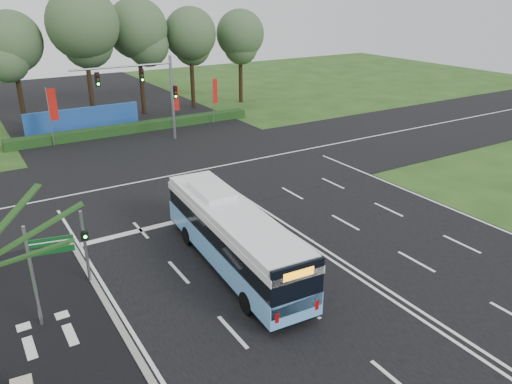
% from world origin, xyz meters
% --- Properties ---
extents(ground, '(120.00, 120.00, 0.00)m').
position_xyz_m(ground, '(0.00, 0.00, 0.00)').
color(ground, '#244517').
rests_on(ground, ground).
extents(road_main, '(20.00, 120.00, 0.04)m').
position_xyz_m(road_main, '(0.00, 0.00, 0.02)').
color(road_main, black).
rests_on(road_main, ground).
extents(road_cross, '(120.00, 14.00, 0.05)m').
position_xyz_m(road_cross, '(0.00, 12.00, 0.03)').
color(road_cross, black).
rests_on(road_cross, ground).
extents(bike_path, '(5.00, 18.00, 0.06)m').
position_xyz_m(bike_path, '(-12.50, -3.00, 0.03)').
color(bike_path, black).
rests_on(bike_path, ground).
extents(kerb_strip, '(0.25, 18.00, 0.12)m').
position_xyz_m(kerb_strip, '(-10.10, -3.00, 0.06)').
color(kerb_strip, gray).
rests_on(kerb_strip, ground).
extents(city_bus, '(2.99, 11.05, 3.14)m').
position_xyz_m(city_bus, '(-4.22, -0.85, 1.58)').
color(city_bus, '#62A4E4').
rests_on(city_bus, ground).
extents(pedestrian_signal, '(0.32, 0.42, 3.43)m').
position_xyz_m(pedestrian_signal, '(-10.20, 1.28, 1.88)').
color(pedestrian_signal, gray).
rests_on(pedestrian_signal, ground).
extents(street_sign, '(1.61, 0.44, 4.21)m').
position_xyz_m(street_sign, '(-12.23, -0.86, 2.64)').
color(street_sign, gray).
rests_on(street_sign, ground).
extents(banner_flag_left, '(0.71, 0.10, 4.83)m').
position_xyz_m(banner_flag_left, '(-7.04, 23.65, 3.14)').
color(banner_flag_left, gray).
rests_on(banner_flag_left, ground).
extents(banner_flag_mid, '(0.58, 0.14, 3.93)m').
position_xyz_m(banner_flag_mid, '(3.50, 23.44, 2.58)').
color(banner_flag_mid, gray).
rests_on(banner_flag_mid, ground).
extents(banner_flag_right, '(0.61, 0.25, 4.32)m').
position_xyz_m(banner_flag_right, '(7.51, 23.58, 2.82)').
color(banner_flag_right, gray).
rests_on(banner_flag_right, ground).
extents(traffic_light_gantry, '(8.41, 0.28, 7.00)m').
position_xyz_m(traffic_light_gantry, '(0.21, 20.50, 4.66)').
color(traffic_light_gantry, gray).
rests_on(traffic_light_gantry, ground).
extents(hedge, '(22.00, 1.20, 0.80)m').
position_xyz_m(hedge, '(0.00, 24.50, 0.40)').
color(hedge, '#143814').
rests_on(hedge, ground).
extents(blue_hoarding, '(10.00, 0.30, 2.20)m').
position_xyz_m(blue_hoarding, '(-4.00, 27.00, 1.10)').
color(blue_hoarding, '#1D4A9E').
rests_on(blue_hoarding, ground).
extents(eucalyptus_row, '(41.02, 8.16, 12.34)m').
position_xyz_m(eucalyptus_row, '(-3.70, 30.75, 8.22)').
color(eucalyptus_row, black).
rests_on(eucalyptus_row, ground).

